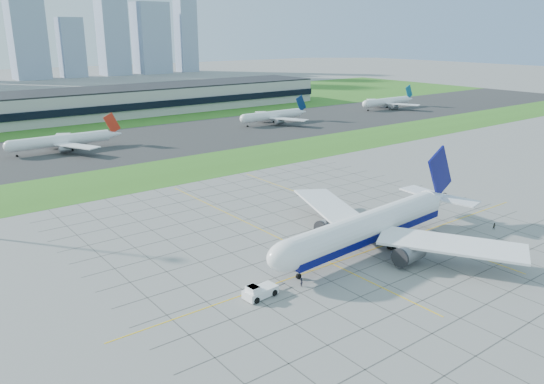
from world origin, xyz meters
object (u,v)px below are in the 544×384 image
at_px(pushback_tug, 259,291).
at_px(distant_jet_2, 273,115).
at_px(crew_far, 494,226).
at_px(distant_jet_1, 63,140).
at_px(crew_near, 302,282).
at_px(distant_jet_3, 387,102).
at_px(airliner, 369,227).

xyz_separation_m(pushback_tug, distant_jet_2, (120.77, 152.65, 3.28)).
relative_size(crew_far, distant_jet_1, 0.04).
relative_size(crew_near, distant_jet_2, 0.04).
distance_m(distant_jet_2, distant_jet_3, 93.95).
distance_m(airliner, distant_jet_1, 150.55).
bearing_deg(distant_jet_3, distant_jet_2, -179.09).
xyz_separation_m(distant_jet_1, distant_jet_2, (110.54, 0.69, -0.00)).
height_order(pushback_tug, crew_near, pushback_tug).
bearing_deg(crew_near, distant_jet_1, 7.39).
distance_m(crew_near, distant_jet_1, 153.49).
height_order(airliner, crew_far, airliner).
relative_size(airliner, distant_jet_1, 1.42).
xyz_separation_m(airliner, distant_jet_2, (87.72, 149.50, -1.04)).
bearing_deg(distant_jet_3, pushback_tug, -144.33).
bearing_deg(pushback_tug, airliner, 0.91).
distance_m(crew_near, distant_jet_2, 190.33).
bearing_deg(distant_jet_1, crew_far, -70.07).
xyz_separation_m(airliner, distant_jet_1, (-22.82, 148.80, -1.04)).
distance_m(crew_far, distant_jet_1, 169.44).
bearing_deg(airliner, crew_near, -173.53).
bearing_deg(distant_jet_1, crew_near, -90.39).
xyz_separation_m(crew_near, crew_far, (58.80, -5.81, -0.05)).
relative_size(pushback_tug, distant_jet_3, 0.22).
bearing_deg(crew_near, distant_jet_3, -45.08).
bearing_deg(distant_jet_2, distant_jet_1, -179.64).
bearing_deg(distant_jet_2, pushback_tug, -128.35).
bearing_deg(distant_jet_1, distant_jet_3, 0.61).
bearing_deg(distant_jet_1, airliner, -81.28).
bearing_deg(crew_near, crew_far, -87.85).
bearing_deg(crew_far, distant_jet_1, 128.92).
distance_m(crew_near, distant_jet_3, 257.83).
bearing_deg(distant_jet_2, distant_jet_3, 0.91).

